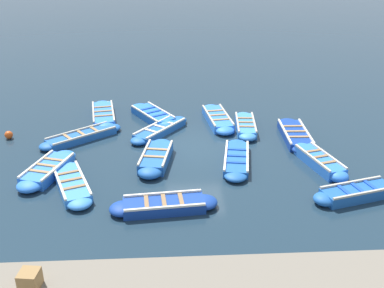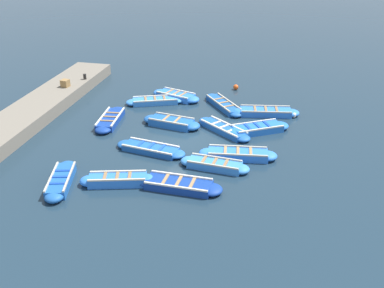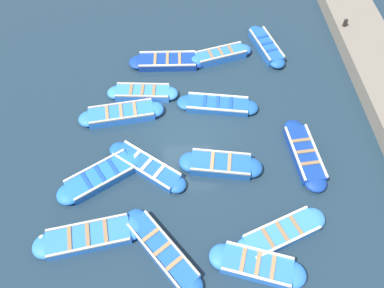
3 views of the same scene
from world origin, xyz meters
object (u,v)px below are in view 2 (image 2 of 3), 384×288
Objects in this scene: boat_broadside at (238,154)px; wooden_crate at (65,83)px; boat_outer_right at (224,129)px; boat_centre at (224,105)px; buoy_orange_near at (294,115)px; boat_inner_gap at (61,181)px; boat_outer_left at (179,185)px; boat_near_quay at (172,122)px; boat_stern_in at (215,165)px; boat_far_corner at (151,149)px; boat_drifting at (155,101)px; boat_alongside at (110,120)px; boat_end_of_row at (176,96)px; boat_bow_out at (118,180)px; bollard_north at (85,77)px; buoy_yellow_far at (236,87)px; boat_mid_row at (266,112)px; boat_tucked at (258,129)px.

boat_broadside is 8.45× the size of wooden_crate.
boat_outer_right is 0.95× the size of boat_centre.
buoy_orange_near is (-14.21, 0.08, -0.80)m from wooden_crate.
boat_outer_left is at bearing -170.72° from boat_inner_gap.
boat_near_quay is 5.16m from boat_stern_in.
boat_near_quay is 0.92× the size of boat_far_corner.
boat_drifting is at bearing -74.91° from boat_far_corner.
wooden_crate is at bearing -0.33° from buoy_orange_near.
boat_drifting is (-1.60, -3.29, -0.01)m from boat_alongside.
boat_outer_left is (-2.78, 10.14, -0.02)m from boat_end_of_row.
boat_stern_in is (-3.96, 8.13, -0.02)m from boat_end_of_row.
boat_outer_right is 4.56m from buoy_orange_near.
boat_near_quay is at bearing -35.34° from boat_broadside.
boat_broadside is 1.00× the size of boat_outer_left.
boat_bow_out is 1.00× the size of boat_stern_in.
bollard_north is (11.15, -7.24, 0.71)m from boat_broadside.
boat_end_of_row is 11.17× the size of buoy_orange_near.
buoy_yellow_far is (-3.32, -12.94, -0.03)m from boat_bow_out.
boat_stern_in is 7.32× the size of wooden_crate.
boat_bow_out is 11.56m from buoy_orange_near.
boat_near_quay reaches higher than boat_broadside.
boat_near_quay is 0.86× the size of boat_mid_row.
boat_inner_gap reaches higher than boat_drifting.
boat_near_quay is 4.70m from boat_tucked.
boat_mid_row is 6.79m from boat_drifting.
boat_bow_out is 3.22m from boat_far_corner.
wooden_crate is at bearing 3.33° from boat_centre.
boat_near_quay is 0.94× the size of boat_drifting.
boat_inner_gap is 0.89× the size of boat_broadside.
boat_far_corner is at bearing -98.45° from boat_bow_out.
boat_inner_gap is at bearing 109.75° from bollard_north.
boat_end_of_row is 3.24m from boat_centre.
boat_tucked is 12.63m from wooden_crate.
boat_drifting is (4.78, -3.08, 0.01)m from boat_outer_right.
boat_end_of_row is at bearing -101.50° from boat_inner_gap.
boat_alongside is (2.64, 4.37, -0.02)m from boat_end_of_row.
buoy_yellow_far is at bearing -111.99° from boat_near_quay.
boat_far_corner is (-2.84, -3.74, -0.04)m from boat_inner_gap.
boat_bow_out is (0.67, 6.37, 0.00)m from boat_near_quay.
boat_inner_gap is 0.91× the size of boat_far_corner.
boat_outer_right is at bearing 11.90° from boat_tucked.
boat_far_corner is at bearing 138.73° from boat_alongside.
wooden_crate is at bearing -15.10° from boat_outer_right.
boat_inner_gap is at bearing 83.15° from boat_drifting.
boat_outer_right is at bearing 54.50° from boat_mid_row.
buoy_orange_near is at bearing -139.11° from boat_far_corner.
boat_outer_left is 12.48× the size of buoy_orange_near.
boat_outer_left is at bearing 112.86° from boat_drifting.
boat_outer_right reaches higher than boat_far_corner.
boat_end_of_row is 7.25m from boat_far_corner.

